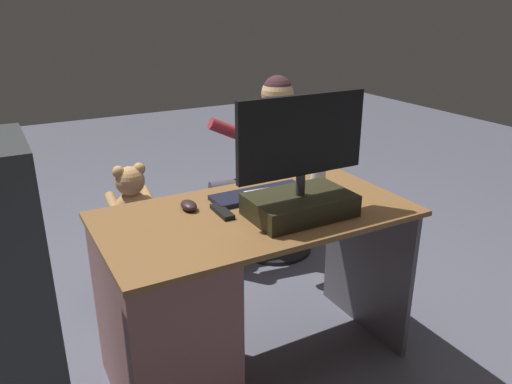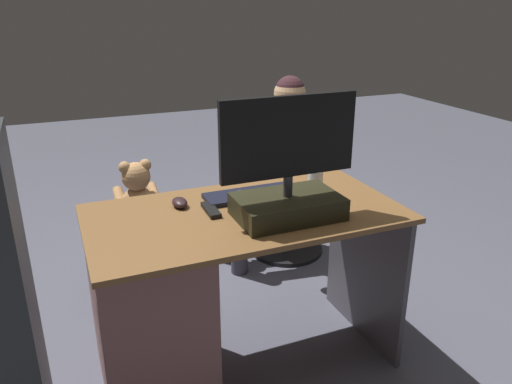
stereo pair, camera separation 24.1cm
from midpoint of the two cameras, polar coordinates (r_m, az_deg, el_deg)
ground_plane at (r=2.66m, az=-6.73°, el=-14.01°), size 10.00×10.00×0.00m
desk at (r=2.06m, az=-11.59°, el=-12.82°), size 1.24×0.66×0.73m
monitor at (r=1.91m, az=1.49°, el=1.04°), size 0.54×0.26×0.47m
keyboard at (r=2.15m, az=-2.83°, el=-0.28°), size 0.42×0.14×0.02m
computer_mouse at (r=2.04m, az=-11.02°, el=-1.57°), size 0.06×0.10×0.04m
cup at (r=2.24m, az=4.03°, el=1.57°), size 0.07×0.07×0.09m
tv_remote at (r=1.99m, az=-7.33°, el=-2.29°), size 0.05×0.15×0.02m
notebook_binder at (r=2.05m, az=-0.35°, el=-1.22°), size 0.24×0.32×0.02m
office_chair_teddy at (r=2.78m, az=-15.80°, el=-7.14°), size 0.48×0.48×0.43m
teddy_bear at (r=2.65m, az=-16.56°, el=-0.71°), size 0.23×0.23×0.33m
visitor_chair at (r=3.19m, az=0.08°, el=-2.56°), size 0.46×0.46×0.43m
person at (r=3.00m, az=-1.28°, el=4.12°), size 0.58×0.52×1.12m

